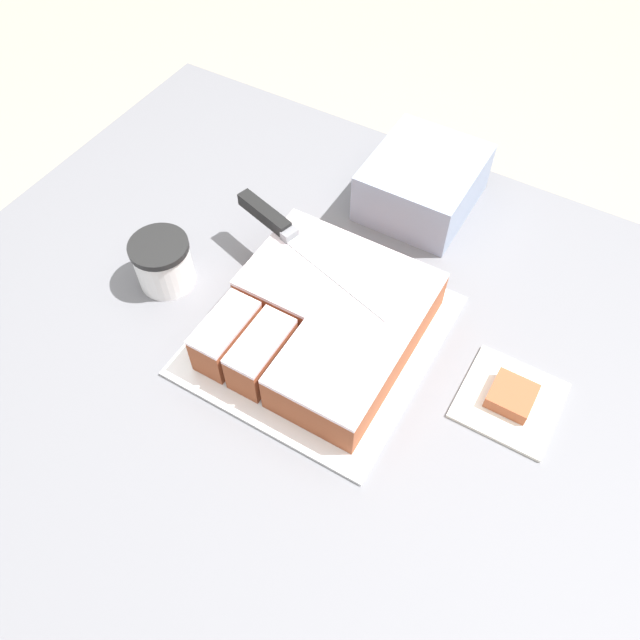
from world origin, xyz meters
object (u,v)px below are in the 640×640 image
(knife, at_px, (281,227))
(brownie, at_px, (512,396))
(cake, at_px, (323,319))
(coffee_cup, at_px, (163,263))
(storage_box, at_px, (423,183))
(cake_board, at_px, (320,335))

(knife, relative_size, brownie, 5.31)
(brownie, bearing_deg, cake, -173.14)
(coffee_cup, xyz_separation_m, storage_box, (0.28, 0.38, 0.01))
(coffee_cup, distance_m, storage_box, 0.47)
(cake_board, bearing_deg, coffee_cup, -173.84)
(cake_board, height_order, cake, cake)
(coffee_cup, height_order, storage_box, storage_box)
(cake, height_order, knife, knife)
(cake_board, relative_size, coffee_cup, 3.81)
(coffee_cup, height_order, brownie, coffee_cup)
(brownie, height_order, storage_box, storage_box)
(cake, height_order, coffee_cup, coffee_cup)
(cake, relative_size, storage_box, 1.47)
(brownie, bearing_deg, cake_board, -172.51)
(cake, distance_m, coffee_cup, 0.28)
(knife, bearing_deg, storage_box, 77.73)
(knife, distance_m, storage_box, 0.29)
(cake, bearing_deg, coffee_cup, -173.16)
(knife, relative_size, coffee_cup, 3.42)
(coffee_cup, bearing_deg, cake, 6.84)
(cake_board, height_order, brownie, brownie)
(cake, distance_m, knife, 0.17)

